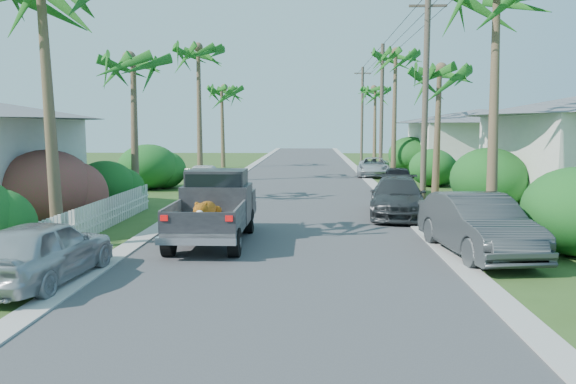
{
  "coord_description": "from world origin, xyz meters",
  "views": [
    {
      "loc": [
        0.68,
        -11.63,
        3.32
      ],
      "look_at": [
        0.01,
        4.86,
        1.4
      ],
      "focal_mm": 35.0,
      "sensor_mm": 36.0,
      "label": 1
    }
  ],
  "objects_px": {
    "parked_car_rf": "(398,181)",
    "palm_l_d": "(222,88)",
    "palm_r_b": "(439,70)",
    "parked_car_rn": "(477,225)",
    "parked_car_lf": "(205,177)",
    "palm_r_d": "(375,89)",
    "palm_l_c": "(198,49)",
    "pickup_truck": "(216,206)",
    "utility_pole_d": "(362,113)",
    "utility_pole_b": "(425,97)",
    "house_right_far": "(479,143)",
    "parked_car_rm": "(397,198)",
    "parked_car_rd": "(374,167)",
    "utility_pole_c": "(382,108)",
    "palm_l_b": "(132,59)",
    "palm_r_c": "(396,53)",
    "parked_car_ln": "(43,251)"
  },
  "relations": [
    {
      "from": "palm_r_b",
      "to": "palm_l_b",
      "type": "bearing_deg",
      "value": -167.38
    },
    {
      "from": "parked_car_rf",
      "to": "palm_l_c",
      "type": "bearing_deg",
      "value": 159.79
    },
    {
      "from": "pickup_truck",
      "to": "palm_r_c",
      "type": "relative_size",
      "value": 0.54
    },
    {
      "from": "pickup_truck",
      "to": "palm_r_b",
      "type": "height_order",
      "value": "palm_r_b"
    },
    {
      "from": "palm_l_d",
      "to": "utility_pole_d",
      "type": "height_order",
      "value": "utility_pole_d"
    },
    {
      "from": "palm_l_c",
      "to": "palm_r_b",
      "type": "height_order",
      "value": "palm_l_c"
    },
    {
      "from": "parked_car_rn",
      "to": "parked_car_lf",
      "type": "distance_m",
      "value": 18.3
    },
    {
      "from": "palm_l_d",
      "to": "utility_pole_b",
      "type": "height_order",
      "value": "utility_pole_b"
    },
    {
      "from": "parked_car_ln",
      "to": "palm_l_d",
      "type": "bearing_deg",
      "value": -83.04
    },
    {
      "from": "parked_car_rd",
      "to": "parked_car_rn",
      "type": "bearing_deg",
      "value": -82.8
    },
    {
      "from": "utility_pole_c",
      "to": "utility_pole_d",
      "type": "height_order",
      "value": "same"
    },
    {
      "from": "parked_car_ln",
      "to": "palm_l_b",
      "type": "xyz_separation_m",
      "value": [
        -1.8,
        12.18,
        5.45
      ]
    },
    {
      "from": "utility_pole_b",
      "to": "utility_pole_c",
      "type": "distance_m",
      "value": 15.0
    },
    {
      "from": "parked_car_rf",
      "to": "palm_l_c",
      "type": "distance_m",
      "value": 14.37
    },
    {
      "from": "parked_car_ln",
      "to": "palm_l_c",
      "type": "distance_m",
      "value": 23.34
    },
    {
      "from": "parked_car_lf",
      "to": "palm_r_d",
      "type": "distance_m",
      "value": 25.41
    },
    {
      "from": "parked_car_rm",
      "to": "parked_car_rd",
      "type": "relative_size",
      "value": 1.08
    },
    {
      "from": "palm_r_b",
      "to": "palm_l_d",
      "type": "bearing_deg",
      "value": 124.59
    },
    {
      "from": "utility_pole_c",
      "to": "pickup_truck",
      "type": "bearing_deg",
      "value": -108.2
    },
    {
      "from": "palm_r_b",
      "to": "utility_pole_d",
      "type": "height_order",
      "value": "utility_pole_d"
    },
    {
      "from": "parked_car_rd",
      "to": "palm_l_d",
      "type": "xyz_separation_m",
      "value": [
        -11.4,
        7.97,
        5.81
      ]
    },
    {
      "from": "parked_car_rn",
      "to": "house_right_far",
      "type": "distance_m",
      "value": 28.33
    },
    {
      "from": "parked_car_rf",
      "to": "house_right_far",
      "type": "xyz_separation_m",
      "value": [
        8.0,
        13.74,
        1.45
      ]
    },
    {
      "from": "palm_r_c",
      "to": "pickup_truck",
      "type": "bearing_deg",
      "value": -111.19
    },
    {
      "from": "parked_car_rm",
      "to": "palm_r_c",
      "type": "xyz_separation_m",
      "value": [
        2.29,
        16.86,
        7.4
      ]
    },
    {
      "from": "parked_car_rn",
      "to": "utility_pole_b",
      "type": "distance_m",
      "value": 10.86
    },
    {
      "from": "palm_r_d",
      "to": "utility_pole_c",
      "type": "xyz_separation_m",
      "value": [
        -0.9,
        -12.0,
        -2.14
      ]
    },
    {
      "from": "parked_car_rn",
      "to": "palm_l_d",
      "type": "bearing_deg",
      "value": 103.08
    },
    {
      "from": "pickup_truck",
      "to": "palm_r_d",
      "type": "xyz_separation_m",
      "value": [
        8.6,
        35.42,
        5.73
      ]
    },
    {
      "from": "palm_r_b",
      "to": "parked_car_rn",
      "type": "bearing_deg",
      "value": -97.5
    },
    {
      "from": "pickup_truck",
      "to": "parked_car_rn",
      "type": "relative_size",
      "value": 1.07
    },
    {
      "from": "palm_l_c",
      "to": "palm_r_b",
      "type": "relative_size",
      "value": 1.28
    },
    {
      "from": "utility_pole_d",
      "to": "palm_l_c",
      "type": "bearing_deg",
      "value": -118.92
    },
    {
      "from": "parked_car_rn",
      "to": "palm_r_b",
      "type": "relative_size",
      "value": 0.66
    },
    {
      "from": "palm_l_b",
      "to": "palm_r_c",
      "type": "height_order",
      "value": "palm_r_c"
    },
    {
      "from": "palm_l_c",
      "to": "utility_pole_b",
      "type": "bearing_deg",
      "value": -37.81
    },
    {
      "from": "palm_r_b",
      "to": "house_right_far",
      "type": "height_order",
      "value": "palm_r_b"
    },
    {
      "from": "palm_l_c",
      "to": "palm_l_d",
      "type": "bearing_deg",
      "value": 92.39
    },
    {
      "from": "utility_pole_c",
      "to": "parked_car_rd",
      "type": "bearing_deg",
      "value": -109.69
    },
    {
      "from": "parked_car_rm",
      "to": "palm_r_b",
      "type": "height_order",
      "value": "palm_r_b"
    },
    {
      "from": "parked_car_rd",
      "to": "utility_pole_d",
      "type": "height_order",
      "value": "utility_pole_d"
    },
    {
      "from": "parked_car_rn",
      "to": "parked_car_rf",
      "type": "xyz_separation_m",
      "value": [
        0.0,
        13.41,
        -0.12
      ]
    },
    {
      "from": "parked_car_lf",
      "to": "pickup_truck",
      "type": "bearing_deg",
      "value": 98.06
    },
    {
      "from": "pickup_truck",
      "to": "palm_r_c",
      "type": "xyz_separation_m",
      "value": [
        8.3,
        21.42,
        7.1
      ]
    },
    {
      "from": "palm_l_b",
      "to": "pickup_truck",
      "type": "bearing_deg",
      "value": -57.64
    },
    {
      "from": "parked_car_rn",
      "to": "utility_pole_b",
      "type": "xyz_separation_m",
      "value": [
        0.6,
        10.15,
        3.81
      ]
    },
    {
      "from": "parked_car_rf",
      "to": "palm_l_d",
      "type": "height_order",
      "value": "palm_l_d"
    },
    {
      "from": "pickup_truck",
      "to": "parked_car_lf",
      "type": "distance_m",
      "value": 13.9
    },
    {
      "from": "parked_car_rn",
      "to": "pickup_truck",
      "type": "bearing_deg",
      "value": 159.11
    },
    {
      "from": "pickup_truck",
      "to": "palm_r_b",
      "type": "bearing_deg",
      "value": 50.13
    }
  ]
}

